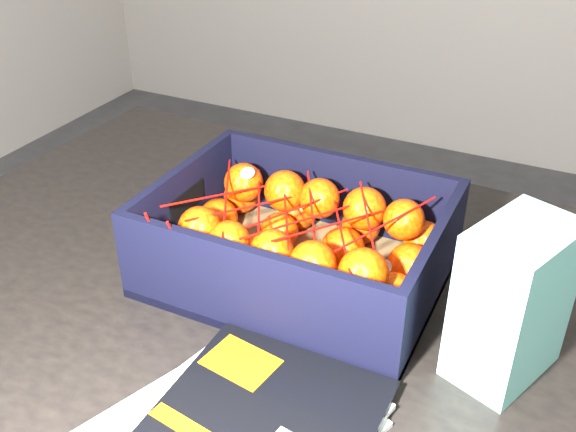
% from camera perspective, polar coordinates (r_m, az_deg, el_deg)
% --- Properties ---
extents(table, '(1.24, 0.86, 0.75)m').
position_cam_1_polar(table, '(0.91, 1.34, -11.88)').
color(table, black).
rests_on(table, ground).
extents(produce_crate, '(0.36, 0.27, 0.12)m').
position_cam_1_polar(produce_crate, '(0.86, 0.88, -3.08)').
color(produce_crate, olive).
rests_on(produce_crate, table).
extents(clementine_heap, '(0.33, 0.25, 0.10)m').
position_cam_1_polar(clementine_heap, '(0.85, 1.21, -2.24)').
color(clementine_heap, '#F73D05').
rests_on(clementine_heap, produce_crate).
extents(mesh_net, '(0.30, 0.24, 0.09)m').
position_cam_1_polar(mesh_net, '(0.82, -0.07, -0.02)').
color(mesh_net, red).
rests_on(mesh_net, clementine_heap).
extents(retail_carton, '(0.12, 0.14, 0.18)m').
position_cam_1_polar(retail_carton, '(0.73, 18.60, -6.97)').
color(retail_carton, white).
rests_on(retail_carton, table).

